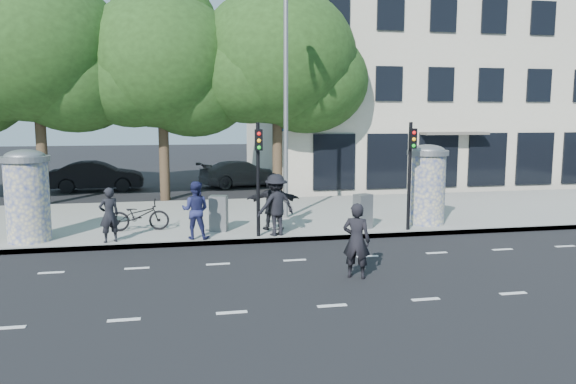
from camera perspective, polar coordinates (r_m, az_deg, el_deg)
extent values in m
plane|color=black|center=(13.46, 1.93, -8.44)|extent=(120.00, 120.00, 0.00)
cube|color=gray|center=(20.63, -2.82, -2.48)|extent=(40.00, 8.00, 0.15)
cube|color=slate|center=(16.81, -0.84, -4.86)|extent=(40.00, 0.10, 0.16)
cube|color=silver|center=(11.43, 4.49, -11.45)|extent=(32.00, 0.12, 0.01)
cube|color=silver|center=(14.78, 0.68, -6.94)|extent=(32.00, 0.12, 0.01)
cylinder|color=beige|center=(17.77, -24.94, -0.89)|extent=(1.20, 1.20, 2.30)
cylinder|color=slate|center=(17.64, -25.17, 3.06)|extent=(1.36, 1.36, 0.16)
ellipsoid|color=slate|center=(17.64, -25.18, 3.32)|extent=(1.10, 1.10, 0.38)
cylinder|color=beige|center=(19.27, 13.91, 0.24)|extent=(1.20, 1.20, 2.30)
cylinder|color=slate|center=(19.15, 14.03, 3.89)|extent=(1.36, 1.36, 0.16)
ellipsoid|color=slate|center=(19.14, 14.04, 4.13)|extent=(1.10, 1.10, 0.38)
cylinder|color=black|center=(16.71, -3.06, 1.23)|extent=(0.11, 0.11, 3.40)
cube|color=black|center=(16.43, -3.00, 5.31)|extent=(0.22, 0.14, 0.62)
cylinder|color=black|center=(18.02, 12.23, 1.54)|extent=(0.11, 0.11, 3.40)
cube|color=black|center=(17.77, 12.57, 5.33)|extent=(0.22, 0.14, 0.62)
cylinder|color=slate|center=(19.64, -0.22, 8.95)|extent=(0.16, 0.16, 8.00)
cylinder|color=#38281C|center=(25.72, -23.74, 4.05)|extent=(0.44, 0.44, 4.73)
ellipsoid|color=#1E3814|center=(25.83, -24.26, 13.26)|extent=(7.20, 7.20, 6.12)
cylinder|color=#38281C|center=(25.33, -12.49, 4.12)|extent=(0.44, 0.44, 4.41)
ellipsoid|color=#1E3814|center=(25.39, -12.75, 12.87)|extent=(6.80, 6.80, 5.78)
cylinder|color=#38281C|center=(25.32, -1.09, 4.51)|extent=(0.44, 0.44, 4.59)
ellipsoid|color=#1E3814|center=(25.40, -1.12, 13.62)|extent=(7.00, 7.00, 5.95)
cube|color=beige|center=(35.92, 13.65, 11.20)|extent=(20.00, 15.00, 12.00)
cube|color=black|center=(29.24, 19.59, 3.14)|extent=(18.00, 0.10, 2.60)
cube|color=#59544C|center=(27.89, 16.53, 5.74)|extent=(3.20, 0.90, 0.12)
cube|color=#194C8C|center=(25.62, 1.06, 6.57)|extent=(1.60, 0.06, 0.30)
imported|color=black|center=(16.80, -17.72, -2.24)|extent=(0.68, 0.58, 1.58)
imported|color=navy|center=(16.68, -9.39, -1.83)|extent=(0.97, 0.84, 1.70)
imported|color=black|center=(16.91, -1.22, -1.31)|extent=(1.36, 1.04, 1.87)
imported|color=#A1A2A4|center=(16.97, -1.05, -1.77)|extent=(0.94, 0.55, 1.58)
imported|color=black|center=(17.80, -1.49, -0.93)|extent=(1.73, 0.75, 1.82)
imported|color=black|center=(13.14, 6.97, -4.92)|extent=(0.77, 0.69, 1.77)
imported|color=black|center=(18.26, -14.89, -2.31)|extent=(0.65, 1.85, 0.97)
cube|color=slate|center=(17.71, -7.06, -2.17)|extent=(0.63, 0.53, 1.12)
cube|color=slate|center=(18.12, 7.61, -1.97)|extent=(0.64, 0.57, 1.11)
imported|color=black|center=(29.62, -18.82, 1.54)|extent=(1.62, 4.47, 1.47)
imported|color=#525359|center=(29.92, -4.66, 1.89)|extent=(3.17, 4.99, 1.35)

